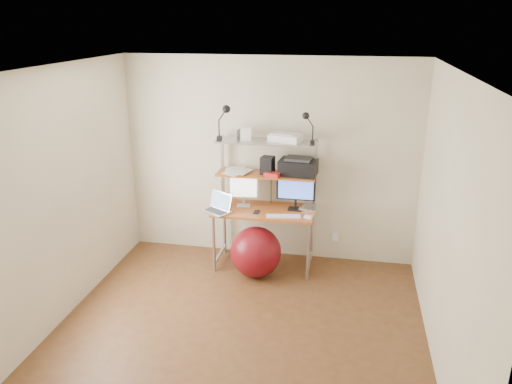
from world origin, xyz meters
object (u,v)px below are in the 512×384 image
Objects in this scene: monitor_silver at (244,189)px; printer at (298,167)px; monitor_black at (296,191)px; laptop at (219,207)px; exercise_ball at (256,252)px.

monitor_silver is 0.86× the size of printer.
monitor_black is 1.13× the size of laptop.
monitor_black is (0.63, 0.01, 0.02)m from monitor_silver.
printer is at bearing -0.93° from monitor_silver.
monitor_silver is 0.66× the size of exercise_ball.
printer reaches higher than monitor_black.
printer is at bearing 50.65° from laptop.
printer is (0.01, 0.07, 0.28)m from monitor_black.
monitor_black reaches higher than monitor_silver.
exercise_ball is at bearing -138.98° from monitor_black.
laptop is at bearing 167.06° from exercise_ball.
printer reaches higher than exercise_ball.
exercise_ball is (0.21, -0.34, -0.65)m from monitor_silver.
laptop is (-0.88, -0.25, -0.18)m from monitor_black.
monitor_silver is 0.63m from monitor_black.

